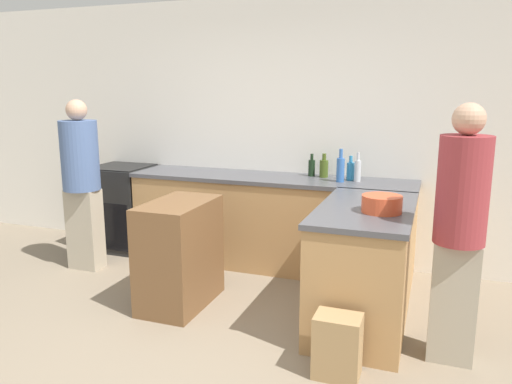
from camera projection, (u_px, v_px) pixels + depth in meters
The scene contains 15 objects.
ground_plane at pixel (171, 366), 3.28m from camera, with size 14.00×14.00×0.00m, color gray.
wall_back at pixel (281, 131), 5.20m from camera, with size 8.00×0.06×2.70m.
counter_back at pixel (270, 221), 5.06m from camera, with size 2.85×0.66×0.93m.
counter_peninsula at pixel (364, 265), 3.81m from camera, with size 0.69×1.33×0.93m.
range_oven at pixel (123, 207), 5.65m from camera, with size 0.65×0.63×0.94m.
island_table at pixel (180, 254), 4.15m from camera, with size 0.46×0.78×0.88m.
mixing_bowl at pixel (382, 204), 3.53m from camera, with size 0.28×0.28×0.12m.
water_bottle_blue at pixel (340, 169), 4.66m from camera, with size 0.07×0.07×0.31m.
dish_soap_bottle at pixel (350, 171), 4.75m from camera, with size 0.07×0.07×0.24m.
vinegar_bottle_clear at pixel (358, 170), 4.68m from camera, with size 0.06×0.06×0.28m.
olive_oil_bottle at pixel (324, 168), 4.91m from camera, with size 0.09×0.09×0.24m.
wine_bottle_dark at pixel (312, 167), 4.97m from camera, with size 0.07×0.07×0.22m.
person_by_range at pixel (82, 180), 4.90m from camera, with size 0.36×0.36×1.69m.
person_at_peninsula at pixel (460, 226), 3.17m from camera, with size 0.32×0.32×1.71m.
paper_bag at pixel (337, 346), 3.13m from camera, with size 0.29×0.21×0.41m.
Camera 1 is at (1.55, -2.61, 1.80)m, focal length 35.00 mm.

